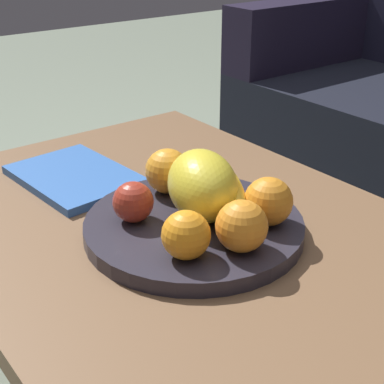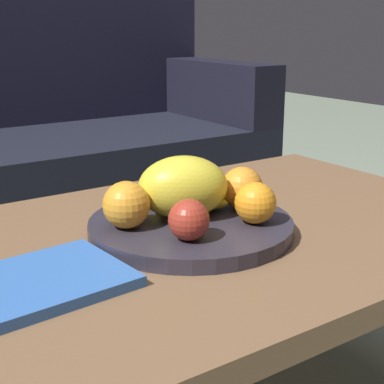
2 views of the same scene
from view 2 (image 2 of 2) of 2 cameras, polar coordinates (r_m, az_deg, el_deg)
name	(u,v)px [view 2 (image 2 of 2)]	position (r m, az deg, el deg)	size (l,w,h in m)	color
coffee_table	(202,253)	(1.03, 1.02, -6.00)	(1.12, 0.70, 0.42)	brown
couch	(14,164)	(2.04, -17.13, 2.69)	(1.70, 0.70, 0.90)	black
fruit_bowl	(192,227)	(0.99, 0.00, -3.45)	(0.35, 0.35, 0.03)	#2C2935
melon_large_front	(183,187)	(0.99, -0.89, 0.50)	(0.16, 0.11, 0.11)	yellow
orange_front	(200,180)	(1.09, 0.82, 1.17)	(0.08, 0.08, 0.08)	orange
orange_left	(255,203)	(0.97, 6.26, -1.07)	(0.07, 0.07, 0.07)	orange
orange_right	(126,205)	(0.95, -6.48, -1.26)	(0.08, 0.08, 0.08)	orange
orange_back	(243,188)	(1.04, 5.09, 0.36)	(0.08, 0.08, 0.08)	orange
apple_front	(189,220)	(0.89, -0.32, -2.76)	(0.07, 0.07, 0.07)	#A63121
banana_bunch	(186,195)	(1.04, -0.62, -0.27)	(0.16, 0.13, 0.06)	yellow
magazine	(34,284)	(0.83, -15.32, -8.72)	(0.25, 0.18, 0.02)	#3568BD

